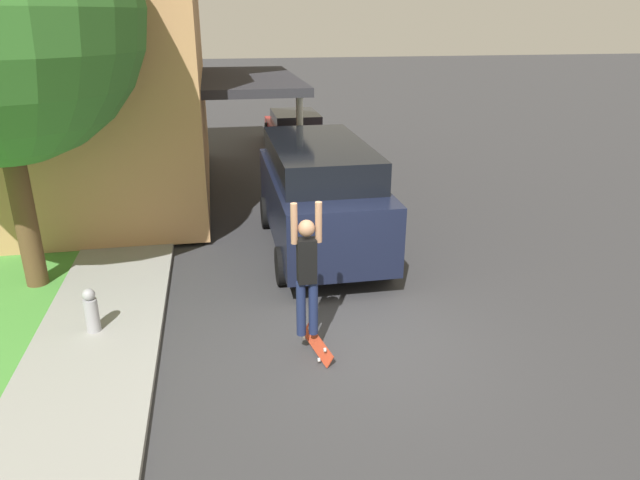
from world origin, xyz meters
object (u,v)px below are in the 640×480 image
at_px(skateboard, 317,344).
at_px(fire_hydrant, 91,311).
at_px(suv_parked, 320,193).
at_px(car_down_street, 295,130).
at_px(skateboarder, 307,269).

height_order(skateboard, fire_hydrant, fire_hydrant).
bearing_deg(suv_parked, car_down_street, 84.80).
height_order(car_down_street, skateboard, car_down_street).
distance_m(suv_parked, skateboard, 4.05).
relative_size(skateboarder, skateboard, 2.48).
distance_m(skateboarder, skateboard, 1.15).
relative_size(skateboard, fire_hydrant, 1.13).
bearing_deg(suv_parked, fire_hydrant, -144.44).
bearing_deg(suv_parked, skateboard, -100.93).
xyz_separation_m(skateboarder, fire_hydrant, (-3.03, 1.00, -0.86)).
bearing_deg(car_down_street, suv_parked, -95.20).
height_order(car_down_street, fire_hydrant, car_down_street).
xyz_separation_m(suv_parked, skateboarder, (-0.87, -3.78, 0.11)).
height_order(car_down_street, skateboarder, skateboarder).
distance_m(suv_parked, car_down_street, 9.70).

